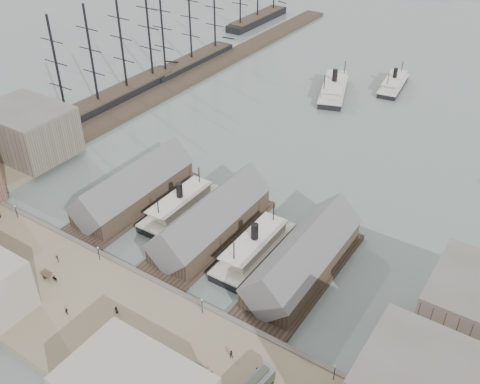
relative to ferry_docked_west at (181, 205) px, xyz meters
The scene contains 28 objects.
ground 24.50m from the ferry_docked_west, 57.80° to the right, with size 900.00×900.00×0.00m, color slate.
quay 42.69m from the ferry_docked_west, 72.26° to the right, with size 180.00×30.00×2.00m, color #7A6B52.
seawall 28.95m from the ferry_docked_west, 63.30° to the right, with size 180.00×1.20×2.30m, color #59544C.
west_wharf 96.56m from the ferry_docked_west, 124.72° to the left, with size 10.00×220.00×1.60m, color #2D231C.
ferry_shed_west 13.74m from the ferry_docked_west, 163.85° to the right, with size 14.00×42.00×12.60m.
ferry_shed_center 13.74m from the ferry_docked_west, 16.15° to the right, with size 14.00×42.00×12.60m.
ferry_shed_east 39.25m from the ferry_docked_west, ahead, with size 14.00×42.00×12.60m.
warehouse_west_back 57.46m from the ferry_docked_west, behind, with size 26.00×20.00×14.00m, color #60564C.
lamp_post_far_w 42.36m from the ferry_docked_west, 139.18° to the right, with size 0.44×0.44×3.92m.
lamp_post_near_w 27.83m from the ferry_docked_west, 94.14° to the right, with size 0.44×0.44×3.92m.
lamp_post_near_e 39.42m from the ferry_docked_west, 44.63° to the right, with size 0.44×0.44×3.92m.
lamp_post_far_e 64.30m from the ferry_docked_west, 25.48° to the right, with size 0.44×0.44×3.92m.
ferry_docked_west is the anchor object (origin of this frame).
ferry_docked_east 26.31m from the ferry_docked_west, ahead, with size 8.19×27.30×9.75m.
ferry_open_near 93.88m from the ferry_docked_west, 89.46° to the left, with size 18.51×31.47×10.78m.
ferry_open_mid 114.13m from the ferry_docked_west, 80.76° to the left, with size 10.40×25.48×8.84m.
sailing_ship_near 76.95m from the ferry_docked_west, 147.81° to the left, with size 9.36×64.51×38.50m.
sailing_ship_mid 108.40m from the ferry_docked_west, 126.07° to the left, with size 8.71×50.33×35.81m.
sailing_ship_far 174.84m from the ferry_docked_west, 115.09° to the left, with size 8.64×48.01×35.53m.
horse_cart_center 38.90m from the ferry_docked_west, 99.07° to the right, with size 4.78×1.55×1.45m.
horse_cart_right 55.05m from the ferry_docked_west, 46.54° to the right, with size 4.61×1.75×1.47m.
pedestrian_0 46.74m from the ferry_docked_west, 139.80° to the right, with size 0.65×0.48×1.78m, color black.
pedestrian_2 34.92m from the ferry_docked_west, 106.25° to the right, with size 1.08×0.62×1.67m, color black.
pedestrian_3 43.80m from the ferry_docked_west, 83.83° to the right, with size 0.96×0.40×1.63m, color black.
pedestrian_4 39.82m from the ferry_docked_west, 70.78° to the right, with size 0.86×0.56×1.76m, color black.
pedestrian_5 52.42m from the ferry_docked_west, 57.32° to the right, with size 0.59×0.43×1.62m, color black.
pedestrian_6 51.88m from the ferry_docked_west, 40.58° to the right, with size 0.84×0.66×1.73m, color black.
pedestrian_8 57.00m from the ferry_docked_west, 36.96° to the right, with size 0.99×0.41×1.69m, color black.
Camera 1 is at (64.78, -68.12, 85.52)m, focal length 40.00 mm.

